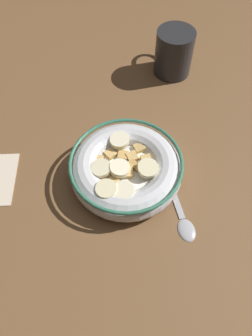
% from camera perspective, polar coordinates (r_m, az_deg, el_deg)
% --- Properties ---
extents(ground_plane, '(1.36, 1.36, 0.02)m').
position_cam_1_polar(ground_plane, '(0.60, 0.00, -2.12)').
color(ground_plane, brown).
extents(cereal_bowl, '(0.19, 0.19, 0.05)m').
position_cam_1_polar(cereal_bowl, '(0.56, -0.04, -0.19)').
color(cereal_bowl, silver).
rests_on(cereal_bowl, ground_plane).
extents(spoon, '(0.15, 0.03, 0.01)m').
position_cam_1_polar(spoon, '(0.56, 9.52, -8.11)').
color(spoon, '#A5A5AD').
rests_on(spoon, ground_plane).
extents(coffee_mug, '(0.11, 0.08, 0.10)m').
position_cam_1_polar(coffee_mug, '(0.75, 8.11, 18.97)').
color(coffee_mug, '#262628').
rests_on(coffee_mug, ground_plane).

